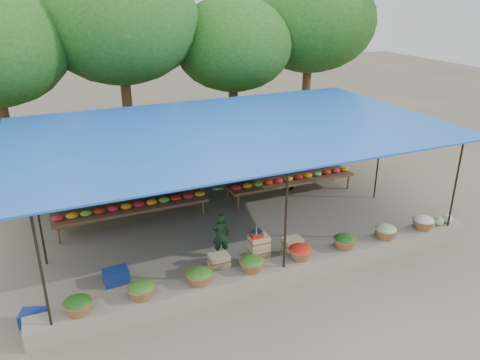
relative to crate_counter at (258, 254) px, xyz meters
name	(u,v)px	position (x,y,z in m)	size (l,w,h in m)	color
ground	(233,226)	(0.23, 2.05, -0.31)	(60.00, 60.00, 0.00)	#645A4A
stone_curb	(280,271)	(0.23, -0.70, -0.11)	(10.60, 0.55, 0.40)	gray
stall_canopy	(232,132)	(0.23, 2.11, 2.37)	(10.80, 6.60, 2.82)	black
produce_baskets	(277,258)	(0.13, -0.70, 0.25)	(8.98, 0.58, 0.34)	brown
netting_backdrop	(195,150)	(0.23, 5.20, 0.94)	(10.60, 0.06, 2.50)	#163F1A
tree_row	(179,31)	(0.73, 8.14, 4.39)	(16.51, 5.50, 7.12)	#3E2416
fruit_table_left	(131,202)	(-2.26, 3.40, 0.30)	(4.21, 0.95, 0.93)	#523220
fruit_table_right	(290,176)	(2.74, 3.40, 0.30)	(4.21, 0.95, 0.93)	#523220
crate_counter	(258,254)	(0.00, 0.00, 0.00)	(2.36, 0.35, 0.77)	tan
weighing_scale	(256,234)	(-0.05, 0.00, 0.53)	(0.29, 0.29, 0.31)	red
vendor_seated	(221,235)	(-0.63, 0.75, 0.25)	(0.41, 0.27, 1.12)	#163119
customer_left	(131,184)	(-2.06, 4.27, 0.49)	(0.78, 0.61, 1.60)	slate
customer_mid	(271,159)	(2.62, 4.48, 0.50)	(1.05, 0.61, 1.63)	slate
customer_right	(289,164)	(2.91, 3.80, 0.53)	(0.99, 0.41, 1.69)	slate
blue_crate_front	(34,318)	(-4.90, -0.16, -0.17)	(0.48, 0.35, 0.29)	navy
blue_crate_back	(116,276)	(-3.18, 0.62, -0.15)	(0.54, 0.39, 0.32)	navy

